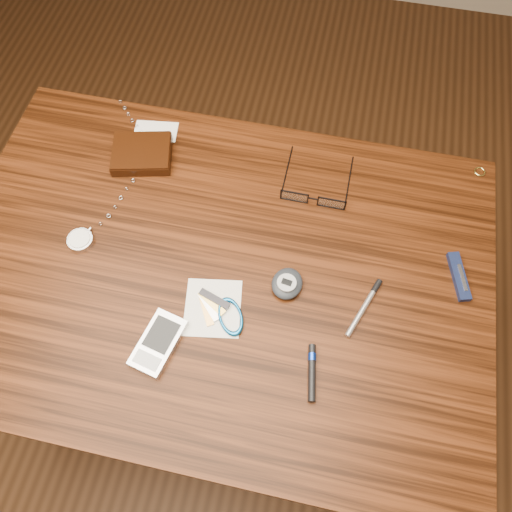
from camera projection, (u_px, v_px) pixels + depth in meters
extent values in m
plane|color=#472814|center=(233.00, 369.00, 1.58)|extent=(3.80, 3.80, 0.00)
cube|color=#3B1909|center=(217.00, 271.00, 0.93)|extent=(1.00, 0.70, 0.03)
cylinder|color=#4C2814|center=(12.00, 415.00, 1.17)|extent=(0.05, 0.05, 0.71)
cylinder|color=#4C2814|center=(396.00, 505.00, 1.09)|extent=(0.05, 0.05, 0.71)
cylinder|color=#4C2814|center=(101.00, 205.00, 1.44)|extent=(0.05, 0.05, 0.71)
cylinder|color=#4C2814|center=(415.00, 264.00, 1.35)|extent=(0.05, 0.05, 0.71)
cube|color=black|center=(142.00, 154.00, 1.02)|extent=(0.14, 0.12, 0.02)
cube|color=black|center=(141.00, 150.00, 1.00)|extent=(0.13, 0.12, 0.00)
cube|color=silver|center=(156.00, 131.00, 1.06)|extent=(0.10, 0.06, 0.00)
cube|color=black|center=(294.00, 197.00, 0.97)|extent=(0.05, 0.00, 0.03)
cube|color=silver|center=(294.00, 197.00, 0.97)|extent=(0.05, 0.00, 0.02)
cylinder|color=black|center=(287.00, 171.00, 1.01)|extent=(0.00, 0.13, 0.00)
cube|color=black|center=(331.00, 203.00, 0.96)|extent=(0.05, 0.00, 0.03)
cube|color=silver|center=(331.00, 203.00, 0.96)|extent=(0.05, 0.00, 0.02)
cylinder|color=black|center=(349.00, 182.00, 1.00)|extent=(0.00, 0.13, 0.00)
cube|color=black|center=(313.00, 199.00, 0.96)|extent=(0.02, 0.00, 0.00)
torus|color=#E3D56D|center=(480.00, 172.00, 1.01)|extent=(0.03, 0.03, 0.00)
cylinder|color=silver|center=(80.00, 240.00, 0.93)|extent=(0.05, 0.05, 0.01)
cylinder|color=silver|center=(79.00, 238.00, 0.93)|extent=(0.04, 0.04, 0.00)
cylinder|color=silver|center=(90.00, 229.00, 0.94)|extent=(0.01, 0.01, 0.01)
torus|color=silver|center=(101.00, 224.00, 0.95)|extent=(0.01, 0.01, 0.01)
torus|color=silver|center=(109.00, 216.00, 0.96)|extent=(0.01, 0.01, 0.00)
torus|color=silver|center=(115.00, 207.00, 0.97)|extent=(0.01, 0.01, 0.01)
torus|color=silver|center=(121.00, 198.00, 0.98)|extent=(0.01, 0.01, 0.00)
torus|color=silver|center=(127.00, 189.00, 0.99)|extent=(0.01, 0.01, 0.01)
torus|color=silver|center=(133.00, 180.00, 1.00)|extent=(0.01, 0.01, 0.00)
torus|color=silver|center=(139.00, 172.00, 1.01)|extent=(0.01, 0.00, 0.01)
torus|color=silver|center=(145.00, 164.00, 1.01)|extent=(0.01, 0.01, 0.00)
torus|color=silver|center=(148.00, 155.00, 1.02)|extent=(0.01, 0.00, 0.01)
torus|color=silver|center=(148.00, 147.00, 1.04)|extent=(0.01, 0.01, 0.00)
torus|color=silver|center=(146.00, 139.00, 1.04)|extent=(0.01, 0.01, 0.01)
torus|color=silver|center=(142.00, 132.00, 1.05)|extent=(0.01, 0.01, 0.00)
torus|color=silver|center=(137.00, 126.00, 1.06)|extent=(0.01, 0.01, 0.01)
torus|color=silver|center=(132.00, 120.00, 1.07)|extent=(0.01, 0.01, 0.00)
torus|color=silver|center=(128.00, 114.00, 1.08)|extent=(0.01, 0.01, 0.01)
torus|color=silver|center=(125.00, 108.00, 1.08)|extent=(0.01, 0.01, 0.00)
torus|color=silver|center=(120.00, 102.00, 1.09)|extent=(0.01, 0.00, 0.01)
cube|color=silver|center=(158.00, 343.00, 0.84)|extent=(0.08, 0.12, 0.01)
cube|color=black|center=(161.00, 335.00, 0.84)|extent=(0.06, 0.07, 0.00)
cube|color=#A3A6AA|center=(147.00, 360.00, 0.82)|extent=(0.05, 0.03, 0.00)
ellipsoid|color=#20242B|center=(287.00, 284.00, 0.89)|extent=(0.06, 0.07, 0.02)
cylinder|color=#919499|center=(287.00, 283.00, 0.87)|extent=(0.03, 0.03, 0.00)
cube|color=black|center=(287.00, 282.00, 0.87)|extent=(0.02, 0.01, 0.00)
cube|color=white|center=(213.00, 308.00, 0.88)|extent=(0.11, 0.12, 0.00)
torus|color=#0F5592|center=(230.00, 316.00, 0.86)|extent=(0.08, 0.08, 0.01)
cube|color=olive|center=(206.00, 310.00, 0.87)|extent=(0.04, 0.06, 0.00)
cube|color=silver|center=(209.00, 306.00, 0.87)|extent=(0.05, 0.05, 0.00)
cube|color=#A3853A|center=(212.00, 302.00, 0.87)|extent=(0.06, 0.04, 0.00)
cube|color=black|center=(214.00, 299.00, 0.87)|extent=(0.06, 0.03, 0.00)
cube|color=#111B34|center=(459.00, 276.00, 0.90)|extent=(0.05, 0.10, 0.01)
cube|color=silver|center=(463.00, 277.00, 0.89)|extent=(0.02, 0.05, 0.00)
cylinder|color=silver|center=(364.00, 308.00, 0.87)|extent=(0.05, 0.12, 0.01)
cylinder|color=black|center=(376.00, 286.00, 0.89)|extent=(0.02, 0.03, 0.01)
cylinder|color=black|center=(312.00, 373.00, 0.82)|extent=(0.03, 0.09, 0.01)
cylinder|color=#0F31A9|center=(312.00, 357.00, 0.83)|extent=(0.02, 0.01, 0.01)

